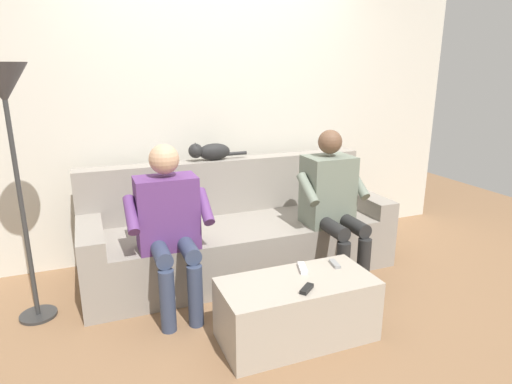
{
  "coord_description": "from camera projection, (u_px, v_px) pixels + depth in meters",
  "views": [
    {
      "loc": [
        1.11,
        3.05,
        1.63
      ],
      "look_at": [
        0.0,
        0.25,
        0.77
      ],
      "focal_mm": 30.54,
      "sensor_mm": 36.0,
      "label": 1
    }
  ],
  "objects": [
    {
      "name": "ground_plane",
      "position": [
        275.0,
        311.0,
        3.03
      ],
      "size": [
        8.0,
        8.0,
        0.0
      ],
      "primitive_type": "plane",
      "color": "#846042"
    },
    {
      "name": "back_wall",
      "position": [
        217.0,
        112.0,
        3.84
      ],
      "size": [
        4.86,
        0.06,
        2.5
      ],
      "primitive_type": "cube",
      "color": "beige",
      "rests_on": "ground"
    },
    {
      "name": "couch",
      "position": [
        239.0,
        234.0,
        3.61
      ],
      "size": [
        2.47,
        0.82,
        0.88
      ],
      "color": "gray",
      "rests_on": "ground"
    },
    {
      "name": "coffee_table",
      "position": [
        297.0,
        309.0,
        2.68
      ],
      "size": [
        0.95,
        0.45,
        0.39
      ],
      "color": "#A89E8E",
      "rests_on": "ground"
    },
    {
      "name": "person_left_seated",
      "position": [
        332.0,
        198.0,
        3.39
      ],
      "size": [
        0.52,
        0.6,
        1.17
      ],
      "color": "slate",
      "rests_on": "ground"
    },
    {
      "name": "person_right_seated",
      "position": [
        169.0,
        220.0,
        2.92
      ],
      "size": [
        0.56,
        0.53,
        1.15
      ],
      "color": "#5B3370",
      "rests_on": "ground"
    },
    {
      "name": "cat_on_backrest",
      "position": [
        210.0,
        151.0,
        3.61
      ],
      "size": [
        0.5,
        0.12,
        0.15
      ],
      "color": "black",
      "rests_on": "couch"
    },
    {
      "name": "remote_black",
      "position": [
        307.0,
        289.0,
        2.5
      ],
      "size": [
        0.12,
        0.11,
        0.02
      ],
      "primitive_type": "cube",
      "rotation": [
        0.0,
        0.0,
        3.83
      ],
      "color": "black",
      "rests_on": "coffee_table"
    },
    {
      "name": "remote_white",
      "position": [
        303.0,
        268.0,
        2.76
      ],
      "size": [
        0.09,
        0.15,
        0.03
      ],
      "primitive_type": "cube",
      "rotation": [
        0.0,
        0.0,
        1.26
      ],
      "color": "white",
      "rests_on": "coffee_table"
    },
    {
      "name": "remote_gray",
      "position": [
        335.0,
        264.0,
        2.83
      ],
      "size": [
        0.06,
        0.12,
        0.02
      ],
      "primitive_type": "cube",
      "rotation": [
        0.0,
        0.0,
        4.54
      ],
      "color": "gray",
      "rests_on": "coffee_table"
    },
    {
      "name": "floor_lamp",
      "position": [
        6.0,
        104.0,
        2.57
      ],
      "size": [
        0.3,
        0.3,
        1.66
      ],
      "color": "#2D2D2D",
      "rests_on": "ground"
    }
  ]
}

